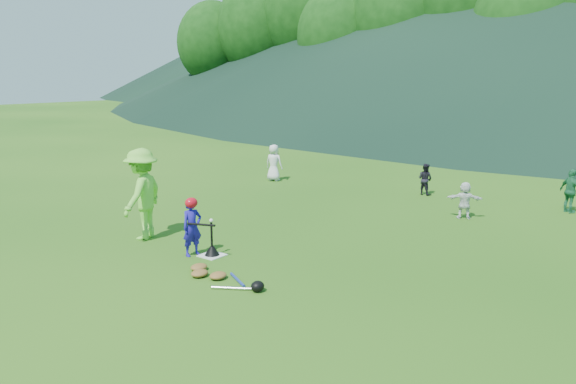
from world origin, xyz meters
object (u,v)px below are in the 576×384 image
object	(u,v)px
adult_coach	(142,194)
fielder_a	(274,163)
fielder_b	(425,179)
fielder_c	(571,191)
equipment_pile	(218,276)
fielder_d	(465,200)
batting_tee	(212,250)
home_plate	(212,255)
batter_child	(192,227)

from	to	relation	value
adult_coach	fielder_a	distance (m)	7.41
adult_coach	fielder_b	distance (m)	8.69
fielder_c	equipment_pile	bearing A→B (deg)	99.47
fielder_a	fielder_d	size ratio (longest dim) A/B	1.32
fielder_d	batting_tee	world-z (taller)	fielder_d
fielder_d	batting_tee	xyz separation A→B (m)	(-2.90, -6.04, -0.34)
fielder_d	fielder_c	bearing A→B (deg)	-153.37
home_plate	batting_tee	world-z (taller)	batting_tee
batting_tee	home_plate	bearing A→B (deg)	0.00
fielder_d	equipment_pile	world-z (taller)	fielder_d
batting_tee	equipment_pile	distance (m)	1.34
fielder_d	batter_child	bearing A→B (deg)	40.06
batter_child	adult_coach	size ratio (longest dim) A/B	0.58
home_plate	batting_tee	xyz separation A→B (m)	(0.00, 0.00, 0.12)
fielder_a	fielder_c	world-z (taller)	fielder_a
batter_child	fielder_a	distance (m)	8.21
home_plate	fielder_a	world-z (taller)	fielder_a
fielder_a	batting_tee	size ratio (longest dim) A/B	1.83
home_plate	fielder_d	distance (m)	6.72
home_plate	fielder_c	bearing A→B (deg)	59.63
home_plate	batter_child	size ratio (longest dim) A/B	0.39
fielder_a	fielder_d	distance (m)	7.13
home_plate	batting_tee	bearing A→B (deg)	0.00
fielder_b	batting_tee	world-z (taller)	fielder_b
fielder_b	fielder_c	world-z (taller)	fielder_c
adult_coach	fielder_c	xyz separation A→B (m)	(6.98, 8.37, -0.43)
fielder_c	home_plate	bearing A→B (deg)	91.89
fielder_b	batting_tee	xyz separation A→B (m)	(-0.91, -8.09, -0.35)
fielder_a	fielder_c	xyz separation A→B (m)	(9.03, 1.26, -0.04)
batter_child	fielder_a	size ratio (longest dim) A/B	0.94
batter_child	equipment_pile	size ratio (longest dim) A/B	0.65
home_plate	fielder_a	bearing A→B (deg)	120.42
fielder_a	fielder_d	xyz separation A→B (m)	(7.05, -1.03, -0.15)
batter_child	batting_tee	bearing A→B (deg)	-46.18
adult_coach	batter_child	bearing A→B (deg)	62.10
fielder_a	fielder_b	bearing A→B (deg)	-177.77
batter_child	adult_coach	bearing A→B (deg)	96.73
fielder_c	fielder_a	bearing A→B (deg)	40.22
batter_child	fielder_b	size ratio (longest dim) A/B	1.22
batter_child	batting_tee	world-z (taller)	batter_child
fielder_c	fielder_b	bearing A→B (deg)	35.67
batter_child	batting_tee	distance (m)	0.60
fielder_b	fielder_a	bearing A→B (deg)	20.33
fielder_a	batting_tee	bearing A→B (deg)	111.17
home_plate	equipment_pile	size ratio (longest dim) A/B	0.25
batter_child	fielder_d	size ratio (longest dim) A/B	1.24
fielder_c	batter_child	bearing A→B (deg)	90.83
fielder_a	fielder_b	xyz separation A→B (m)	(5.06, 1.03, -0.14)
home_plate	fielder_b	xyz separation A→B (m)	(0.91, 8.09, 0.47)
home_plate	batter_child	distance (m)	0.70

